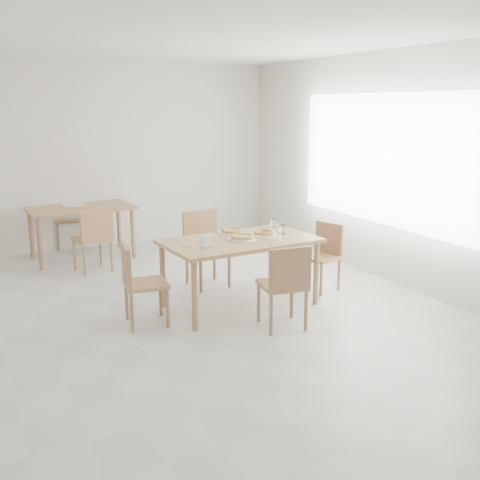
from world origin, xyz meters
name	(u,v)px	position (x,y,z in m)	size (l,w,h in m)	color
room	(381,159)	(2.98, 0.30, 1.50)	(7.28, 7.00, 7.00)	silver
main_table	(240,246)	(0.92, 0.10, 0.68)	(1.68, 1.03, 0.75)	tan
chair_south	(285,281)	(1.01, -0.70, 0.49)	(0.49, 0.49, 0.85)	#A68053
chair_north	(204,243)	(0.89, 0.99, 0.52)	(0.47, 0.47, 0.90)	#A68053
chair_west	(138,279)	(-0.23, 0.06, 0.48)	(0.46, 0.46, 0.83)	#A68053
chair_east	(324,251)	(2.08, 0.19, 0.46)	(0.49, 0.49, 0.79)	#A68053
plate_margherita	(232,233)	(0.97, 0.40, 0.76)	(0.30, 0.30, 0.02)	white
plate_mushroom	(242,239)	(0.93, 0.08, 0.76)	(0.30, 0.30, 0.02)	white
plate_pepperoni	(264,235)	(1.25, 0.15, 0.76)	(0.30, 0.30, 0.02)	white
pizza_margherita	(232,231)	(0.97, 0.40, 0.78)	(0.29, 0.29, 0.03)	tan
pizza_mushroom	(242,237)	(0.93, 0.08, 0.78)	(0.29, 0.29, 0.03)	tan
pizza_pepperoni	(264,232)	(1.25, 0.15, 0.78)	(0.29, 0.29, 0.03)	tan
tumbler_a	(274,223)	(1.56, 0.48, 0.80)	(0.07, 0.07, 0.10)	white
tumbler_b	(282,229)	(1.47, 0.13, 0.80)	(0.07, 0.07, 0.10)	white
napkin_holder	(206,242)	(0.45, -0.08, 0.81)	(0.12, 0.07, 0.13)	silver
fork_a	(186,247)	(0.28, 0.03, 0.75)	(0.02, 0.19, 0.01)	silver
fork_b	(176,240)	(0.30, 0.39, 0.75)	(0.01, 0.16, 0.01)	silver
second_table	(81,213)	(-0.20, 2.90, 0.66)	(1.46, 0.87, 0.75)	#A68053
chair_back_s	(94,235)	(-0.21, 2.07, 0.50)	(0.50, 0.50, 0.87)	#A68053
chair_back_n	(72,214)	(-0.19, 3.67, 0.51)	(0.54, 0.54, 0.87)	#A68053
plate_empty	(72,205)	(-0.28, 3.07, 0.76)	(0.32, 0.32, 0.02)	white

